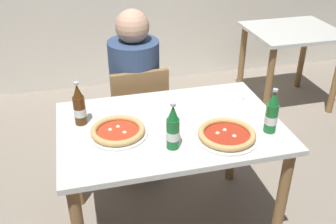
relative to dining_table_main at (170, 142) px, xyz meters
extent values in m
plane|color=gray|center=(0.00, 0.00, -0.64)|extent=(8.00, 8.00, 0.00)
cube|color=silver|center=(0.00, 0.00, 0.10)|extent=(1.20, 0.80, 0.03)
cylinder|color=olive|center=(0.54, -0.34, -0.28)|extent=(0.06, 0.06, 0.72)
cylinder|color=olive|center=(-0.54, 0.34, -0.28)|extent=(0.06, 0.06, 0.72)
cylinder|color=olive|center=(0.54, 0.34, -0.28)|extent=(0.06, 0.06, 0.72)
cube|color=olive|center=(-0.08, 0.68, -0.21)|extent=(0.42, 0.42, 0.04)
cube|color=olive|center=(-0.07, 0.50, 0.01)|extent=(0.38, 0.05, 0.40)
cylinder|color=olive|center=(0.08, 0.86, -0.43)|extent=(0.04, 0.04, 0.41)
cylinder|color=olive|center=(-0.26, 0.84, -0.43)|extent=(0.04, 0.04, 0.41)
cylinder|color=olive|center=(0.10, 0.52, -0.43)|extent=(0.04, 0.04, 0.41)
cylinder|color=olive|center=(-0.24, 0.50, -0.43)|extent=(0.04, 0.04, 0.41)
cube|color=#2D3342|center=(-0.08, 0.66, -0.41)|extent=(0.32, 0.28, 0.45)
cylinder|color=#33476B|center=(-0.08, 0.66, 0.09)|extent=(0.34, 0.34, 0.55)
sphere|color=tan|center=(-0.08, 0.66, 0.46)|extent=(0.22, 0.22, 0.22)
cube|color=silver|center=(1.50, 1.31, 0.10)|extent=(0.80, 0.70, 0.03)
cylinder|color=olive|center=(1.16, 1.02, -0.28)|extent=(0.06, 0.06, 0.72)
cylinder|color=olive|center=(1.16, 1.60, -0.28)|extent=(0.06, 0.06, 0.72)
cylinder|color=olive|center=(1.84, 1.60, -0.28)|extent=(0.06, 0.06, 0.72)
cylinder|color=white|center=(-0.29, -0.03, 0.12)|extent=(0.31, 0.31, 0.01)
cylinder|color=#BC381E|center=(-0.29, -0.03, 0.13)|extent=(0.22, 0.22, 0.01)
torus|color=tan|center=(-0.29, -0.03, 0.14)|extent=(0.28, 0.28, 0.03)
sphere|color=silver|center=(-0.32, -0.01, 0.13)|extent=(0.02, 0.02, 0.02)
sphere|color=silver|center=(-0.26, -0.05, 0.13)|extent=(0.02, 0.02, 0.02)
sphere|color=silver|center=(-0.28, 0.01, 0.13)|extent=(0.02, 0.02, 0.02)
cylinder|color=white|center=(0.25, -0.20, 0.12)|extent=(0.32, 0.32, 0.01)
cylinder|color=#AD2D19|center=(0.25, -0.20, 0.13)|extent=(0.23, 0.23, 0.01)
torus|color=tan|center=(0.25, -0.20, 0.14)|extent=(0.30, 0.30, 0.03)
sphere|color=silver|center=(0.21, -0.17, 0.13)|extent=(0.02, 0.02, 0.02)
sphere|color=silver|center=(0.28, -0.22, 0.13)|extent=(0.02, 0.02, 0.02)
sphere|color=silver|center=(0.25, -0.15, 0.13)|extent=(0.02, 0.02, 0.02)
cylinder|color=#196B2D|center=(0.49, -0.19, 0.19)|extent=(0.06, 0.06, 0.16)
cone|color=#196B2D|center=(0.49, -0.19, 0.31)|extent=(0.05, 0.05, 0.07)
cylinder|color=#B7B7BC|center=(0.49, -0.19, 0.36)|extent=(0.03, 0.03, 0.01)
cylinder|color=white|center=(0.49, -0.19, 0.19)|extent=(0.07, 0.07, 0.04)
cylinder|color=#512D0F|center=(-0.47, 0.13, 0.19)|extent=(0.06, 0.06, 0.16)
cone|color=#512D0F|center=(-0.47, 0.13, 0.31)|extent=(0.05, 0.05, 0.07)
cylinder|color=#B7B7BC|center=(-0.47, 0.13, 0.36)|extent=(0.03, 0.03, 0.01)
cylinder|color=white|center=(-0.47, 0.13, 0.19)|extent=(0.07, 0.07, 0.04)
cylinder|color=#196B2D|center=(-0.04, -0.21, 0.19)|extent=(0.06, 0.06, 0.16)
cone|color=#196B2D|center=(-0.04, -0.21, 0.31)|extent=(0.05, 0.05, 0.07)
cylinder|color=#B7B7BC|center=(-0.04, -0.21, 0.36)|extent=(0.03, 0.03, 0.01)
cylinder|color=white|center=(-0.04, -0.21, 0.19)|extent=(0.07, 0.07, 0.04)
cube|color=white|center=(0.45, 0.26, 0.12)|extent=(0.21, 0.21, 0.00)
cube|color=silver|center=(0.47, 0.26, 0.12)|extent=(0.07, 0.19, 0.00)
cube|color=silver|center=(0.43, 0.26, 0.12)|extent=(0.02, 0.17, 0.00)
camera|label=1|loc=(-0.45, -1.73, 1.22)|focal=41.49mm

